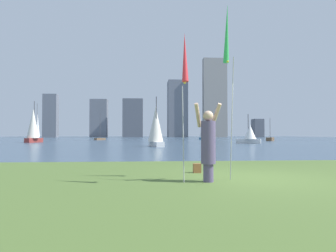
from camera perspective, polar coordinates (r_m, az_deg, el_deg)
The scene contains 19 objects.
ground at distance 58.97m, azimuth -1.28°, elevation -2.74°, with size 120.00×138.00×0.12m.
person at distance 7.51m, azimuth 7.87°, elevation -3.27°, with size 0.74×0.55×2.02m.
kite_flag_left at distance 7.33m, azimuth 3.32°, elevation 12.66°, with size 0.16×0.68×3.72m.
kite_flag_right at distance 8.55m, azimuth 11.46°, elevation 16.63°, with size 0.16×0.80×4.78m.
bag at distance 9.26m, azimuth 5.71°, elevation -8.21°, with size 0.24×0.16×0.29m.
sailboat_0 at distance 51.64m, azimuth 19.36°, elevation -2.41°, with size 2.09×2.49×3.81m.
sailboat_1 at distance 57.11m, azimuth -13.17°, elevation -2.39°, with size 1.93×2.46×5.03m.
sailboat_2 at distance 39.86m, azimuth 8.05°, elevation -2.84°, with size 2.47×2.88×4.15m.
sailboat_3 at distance 37.21m, azimuth 15.71°, elevation -1.45°, with size 2.86×2.00×3.63m.
sailboat_4 at distance 51.69m, azimuth -24.22°, elevation -0.42°, with size 0.95×1.72×6.13m.
sailboat_5 at distance 27.86m, azimuth -2.40°, elevation -0.09°, with size 1.76×3.03×4.74m.
sailboat_6 at distance 61.11m, azimuth 6.74°, elevation -1.23°, with size 1.95×2.50×3.62m.
sailboat_7 at distance 43.93m, azimuth -24.88°, elevation 0.08°, with size 1.92×3.28×5.66m.
skyline_tower_0 at distance 101.05m, azimuth -21.98°, elevation 1.87°, with size 4.32×3.01×13.90m.
skyline_tower_1 at distance 102.77m, azimuth -13.34°, elevation 1.47°, with size 5.70×4.41×12.91m.
skyline_tower_2 at distance 98.08m, azimuth -6.89°, elevation 1.56°, with size 6.68×3.56×12.82m.
skyline_tower_3 at distance 102.70m, azimuth 1.83°, elevation 3.32°, with size 6.69×7.12×19.66m.
skyline_tower_4 at distance 101.04m, azimuth 9.13°, elevation 5.47°, with size 8.00×3.02×26.84m.
skyline_tower_5 at distance 103.62m, azimuth 17.14°, elevation -0.40°, with size 3.29×3.63×6.15m.
Camera 1 is at (-3.03, -7.92, 1.23)m, focal length 31.14 mm.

